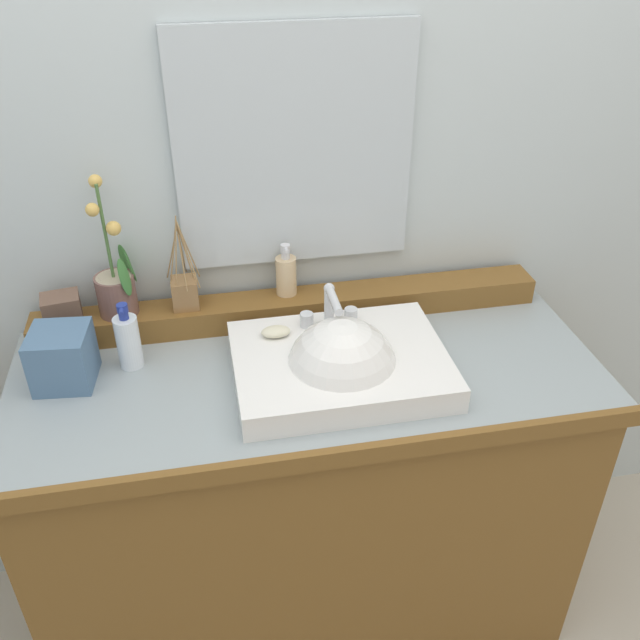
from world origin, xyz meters
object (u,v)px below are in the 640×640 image
(soap_dispenser, at_px, (286,274))
(lotion_bottle, at_px, (128,340))
(tissue_box, at_px, (63,357))
(potted_plant, at_px, (116,285))
(sink_basin, at_px, (341,369))
(reed_diffuser, at_px, (185,291))
(trinket_box, at_px, (62,308))
(soap_bar, at_px, (276,332))

(soap_dispenser, relative_size, lotion_bottle, 0.83)
(soap_dispenser, bearing_deg, tissue_box, -161.37)
(potted_plant, xyz_separation_m, lotion_bottle, (0.02, -0.14, -0.08))
(sink_basin, xyz_separation_m, reed_diffuser, (-0.34, 0.28, 0.08))
(soap_dispenser, distance_m, reed_diffuser, 0.26)
(potted_plant, distance_m, soap_dispenser, 0.42)
(sink_basin, distance_m, trinket_box, 0.70)
(trinket_box, bearing_deg, sink_basin, -31.79)
(lotion_bottle, bearing_deg, sink_basin, -17.21)
(tissue_box, bearing_deg, soap_bar, -0.24)
(potted_plant, xyz_separation_m, soap_dispenser, (0.42, 0.01, -0.02))
(sink_basin, distance_m, soap_dispenser, 0.32)
(reed_diffuser, xyz_separation_m, lotion_bottle, (-0.14, -0.13, -0.04))
(potted_plant, height_order, soap_dispenser, potted_plant)
(soap_dispenser, xyz_separation_m, reed_diffuser, (-0.26, -0.01, -0.01))
(potted_plant, bearing_deg, sink_basin, -29.56)
(reed_diffuser, bearing_deg, soap_dispenser, 3.18)
(soap_dispenser, relative_size, reed_diffuser, 0.57)
(sink_basin, height_order, lotion_bottle, sink_basin)
(soap_bar, distance_m, tissue_box, 0.49)
(reed_diffuser, relative_size, trinket_box, 2.79)
(tissue_box, bearing_deg, reed_diffuser, 30.69)
(trinket_box, distance_m, tissue_box, 0.16)
(lotion_bottle, bearing_deg, soap_bar, -5.98)
(soap_bar, relative_size, soap_dispenser, 0.50)
(reed_diffuser, xyz_separation_m, tissue_box, (-0.28, -0.17, -0.04))
(reed_diffuser, relative_size, lotion_bottle, 1.47)
(reed_diffuser, height_order, tissue_box, reed_diffuser)
(reed_diffuser, distance_m, trinket_box, 0.30)
(trinket_box, relative_size, lotion_bottle, 0.53)
(soap_dispenser, bearing_deg, lotion_bottle, -159.47)
(lotion_bottle, bearing_deg, potted_plant, 99.82)
(soap_dispenser, bearing_deg, reed_diffuser, -176.82)
(soap_bar, relative_size, trinket_box, 0.79)
(potted_plant, xyz_separation_m, reed_diffuser, (0.16, -0.00, -0.04))
(soap_bar, xyz_separation_m, tissue_box, (-0.49, 0.00, -0.01))
(reed_diffuser, bearing_deg, tissue_box, -149.31)
(trinket_box, bearing_deg, lotion_bottle, -46.69)
(soap_bar, xyz_separation_m, potted_plant, (-0.37, 0.17, 0.07))
(sink_basin, relative_size, lotion_bottle, 2.89)
(sink_basin, xyz_separation_m, tissue_box, (-0.62, 0.11, 0.04))
(soap_dispenser, xyz_separation_m, trinket_box, (-0.56, -0.03, -0.02))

